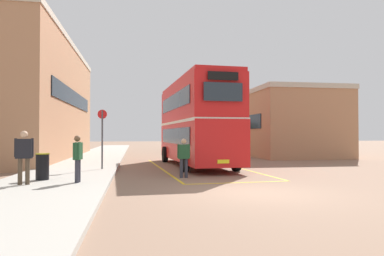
# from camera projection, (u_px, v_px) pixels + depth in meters

# --- Properties ---
(ground_plane) EXTENTS (135.60, 135.60, 0.00)m
(ground_plane) POSITION_uv_depth(u_px,v_px,m) (187.00, 160.00, 25.03)
(ground_plane) COLOR #846651
(sidewalk_left) EXTENTS (4.00, 57.60, 0.14)m
(sidewalk_left) POSITION_uv_depth(u_px,v_px,m) (96.00, 157.00, 26.36)
(sidewalk_left) COLOR #A39E93
(sidewalk_left) RESTS_ON ground
(brick_building_left) EXTENTS (6.01, 19.21, 8.41)m
(brick_building_left) POSITION_uv_depth(u_px,v_px,m) (32.00, 101.00, 25.67)
(brick_building_left) COLOR #AD7A56
(brick_building_left) RESTS_ON ground
(depot_building_right) EXTENTS (6.72, 14.84, 5.41)m
(depot_building_right) POSITION_uv_depth(u_px,v_px,m) (274.00, 124.00, 31.97)
(depot_building_right) COLOR #AD7A56
(depot_building_right) RESTS_ON ground
(double_decker_bus) EXTENTS (3.29, 10.35, 4.75)m
(double_decker_bus) POSITION_uv_depth(u_px,v_px,m) (196.00, 122.00, 20.04)
(double_decker_bus) COLOR black
(double_decker_bus) RESTS_ON ground
(single_deck_bus) EXTENTS (2.99, 8.95, 3.02)m
(single_deck_bus) POSITION_uv_depth(u_px,v_px,m) (194.00, 136.00, 40.38)
(single_deck_bus) COLOR black
(single_deck_bus) RESTS_ON ground
(pedestrian_boarding) EXTENTS (0.54, 0.27, 1.61)m
(pedestrian_boarding) POSITION_uv_depth(u_px,v_px,m) (184.00, 155.00, 14.56)
(pedestrian_boarding) COLOR #2D2D38
(pedestrian_boarding) RESTS_ON ground
(pedestrian_waiting_near) EXTENTS (0.27, 0.54, 1.61)m
(pedestrian_waiting_near) POSITION_uv_depth(u_px,v_px,m) (78.00, 156.00, 12.09)
(pedestrian_waiting_near) COLOR #2D2D38
(pedestrian_waiting_near) RESTS_ON sidewalk_left
(pedestrian_waiting_far) EXTENTS (0.59, 0.27, 1.76)m
(pedestrian_waiting_far) POSITION_uv_depth(u_px,v_px,m) (24.00, 153.00, 11.56)
(pedestrian_waiting_far) COLOR #473828
(pedestrian_waiting_far) RESTS_ON sidewalk_left
(litter_bin) EXTENTS (0.48, 0.48, 0.96)m
(litter_bin) POSITION_uv_depth(u_px,v_px,m) (42.00, 166.00, 12.80)
(litter_bin) COLOR black
(litter_bin) RESTS_ON sidewalk_left
(bus_stop_sign) EXTENTS (0.44, 0.08, 2.83)m
(bus_stop_sign) POSITION_uv_depth(u_px,v_px,m) (102.00, 133.00, 16.88)
(bus_stop_sign) COLOR #4C4C51
(bus_stop_sign) RESTS_ON sidewalk_left
(bay_marking_yellow) EXTENTS (4.96, 12.47, 0.01)m
(bay_marking_yellow) POSITION_uv_depth(u_px,v_px,m) (203.00, 169.00, 18.11)
(bay_marking_yellow) COLOR gold
(bay_marking_yellow) RESTS_ON ground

